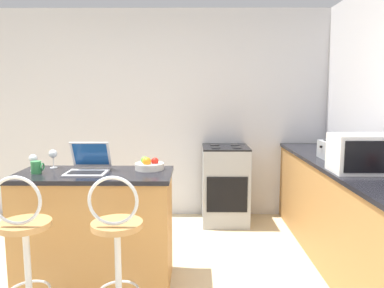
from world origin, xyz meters
TOP-DOWN VIEW (x-y plane):
  - wall_back at (0.00, 2.46)m, footprint 12.00×0.06m
  - breakfast_bar at (-0.32, 0.65)m, footprint 1.26×0.59m
  - counter_right at (1.87, 0.96)m, footprint 0.58×2.96m
  - bar_stool_near at (-0.62, 0.04)m, footprint 0.40×0.40m
  - bar_stool_far at (-0.02, 0.04)m, footprint 0.40×0.40m
  - laptop at (-0.37, 0.69)m, footprint 0.32×0.33m
  - microwave at (1.86, 0.68)m, footprint 0.51×0.34m
  - toaster at (1.84, 1.29)m, footprint 0.25×0.31m
  - stove_range at (0.86, 2.13)m, footprint 0.55×0.56m
  - mug_green at (-0.77, 0.62)m, footprint 0.10×0.08m
  - fruit_bowl at (0.11, 0.77)m, footprint 0.24×0.24m
  - mug_white at (1.99, 1.57)m, footprint 0.10×0.08m
  - wine_glass_short at (-0.71, 0.84)m, footprint 0.07×0.07m
  - wine_glass_tall at (-0.84, 0.72)m, footprint 0.07×0.07m

SIDE VIEW (x-z plane):
  - stove_range at x=0.86m, z-range 0.00..0.94m
  - counter_right at x=1.87m, z-range 0.00..0.94m
  - breakfast_bar at x=-0.32m, z-range 0.00..0.94m
  - bar_stool_near at x=-0.62m, z-range -0.02..1.04m
  - bar_stool_far at x=-0.02m, z-range -0.02..1.04m
  - fruit_bowl at x=0.11m, z-range 0.92..1.03m
  - mug_green at x=-0.77m, z-range 0.94..1.04m
  - mug_white at x=1.99m, z-range 0.94..1.04m
  - laptop at x=-0.37m, z-range 0.88..1.12m
  - toaster at x=1.84m, z-range 0.94..1.11m
  - wine_glass_tall at x=-0.84m, z-range 0.97..1.10m
  - wine_glass_short at x=-0.71m, z-range 0.97..1.13m
  - microwave at x=1.86m, z-range 0.94..1.25m
  - wall_back at x=0.00m, z-range 0.00..2.60m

